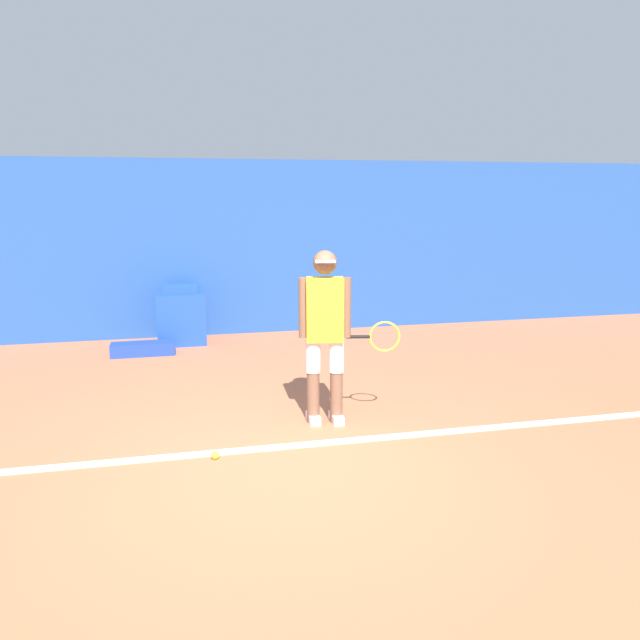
{
  "coord_description": "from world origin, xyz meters",
  "views": [
    {
      "loc": [
        -0.74,
        -4.48,
        2.14
      ],
      "look_at": [
        0.58,
        1.21,
        0.96
      ],
      "focal_mm": 35.0,
      "sensor_mm": 36.0,
      "label": 1
    }
  ],
  "objects_px": {
    "tennis_ball": "(215,455)",
    "covered_chair": "(181,316)",
    "tennis_player": "(326,329)",
    "equipment_bag": "(143,349)"
  },
  "relations": [
    {
      "from": "tennis_ball",
      "to": "covered_chair",
      "type": "distance_m",
      "value": 4.3
    },
    {
      "from": "tennis_ball",
      "to": "equipment_bag",
      "type": "xyz_separation_m",
      "value": [
        -0.73,
        3.62,
        0.05
      ]
    },
    {
      "from": "tennis_player",
      "to": "equipment_bag",
      "type": "xyz_separation_m",
      "value": [
        -1.81,
        3.0,
        -0.82
      ]
    },
    {
      "from": "tennis_player",
      "to": "tennis_ball",
      "type": "distance_m",
      "value": 1.53
    },
    {
      "from": "tennis_ball",
      "to": "covered_chair",
      "type": "height_order",
      "value": "covered_chair"
    },
    {
      "from": "tennis_ball",
      "to": "equipment_bag",
      "type": "distance_m",
      "value": 3.69
    },
    {
      "from": "tennis_player",
      "to": "tennis_ball",
      "type": "xyz_separation_m",
      "value": [
        -1.09,
        -0.62,
        -0.88
      ]
    },
    {
      "from": "tennis_player",
      "to": "equipment_bag",
      "type": "height_order",
      "value": "tennis_player"
    },
    {
      "from": "tennis_ball",
      "to": "covered_chair",
      "type": "relative_size",
      "value": 0.08
    },
    {
      "from": "tennis_ball",
      "to": "covered_chair",
      "type": "xyz_separation_m",
      "value": [
        -0.2,
        4.28,
        0.36
      ]
    }
  ]
}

